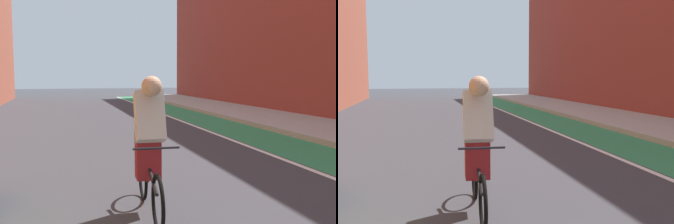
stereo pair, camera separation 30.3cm
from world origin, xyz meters
TOP-DOWN VIEW (x-y plane):
  - ground_plane at (0.00, 14.07)m, footprint 79.50×79.50m
  - bike_lane_paint at (3.49, 16.07)m, footprint 1.60×36.13m
  - lane_divider_stripe at (2.59, 16.07)m, footprint 0.12×36.13m
  - sidewalk_right at (5.81, 16.07)m, footprint 3.04×36.13m
  - cyclist_mid at (-0.49, 10.04)m, footprint 0.48×1.66m

SIDE VIEW (x-z plane):
  - ground_plane at x=0.00m, z-range 0.00..0.00m
  - bike_lane_paint at x=3.49m, z-range 0.00..0.00m
  - lane_divider_stripe at x=2.59m, z-range 0.00..0.00m
  - sidewalk_right at x=5.81m, z-range 0.00..0.14m
  - cyclist_mid at x=-0.49m, z-range 0.05..1.63m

